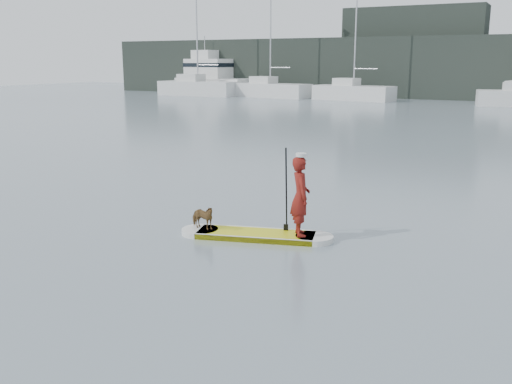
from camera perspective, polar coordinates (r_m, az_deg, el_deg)
The scene contains 11 objects.
ground at distance 8.76m, azimuth -1.33°, elevation -11.92°, with size 140.00×140.00×0.00m, color slate.
paddleboard at distance 12.21m, azimuth -0.00°, elevation -4.30°, with size 3.20×1.49×0.12m.
paddler at distance 11.83m, azimuth 4.46°, elevation -0.43°, with size 0.61×0.40×1.67m, color maroon.
white_cap at distance 11.66m, azimuth 4.53°, elevation 3.72°, with size 0.22×0.22×0.07m, color silver.
dog at distance 12.40m, azimuth -5.39°, elevation -2.51°, with size 0.29×0.63×0.53m, color brown.
paddle at distance 12.15m, azimuth 3.04°, elevation -0.80°, with size 0.12×0.30×2.00m.
sailboat_a at distance 62.73m, azimuth -5.87°, elevation 10.40°, with size 8.93×3.00×12.87m.
sailboat_b at distance 59.48m, azimuth 1.38°, elevation 10.31°, with size 8.92×3.95×12.80m.
sailboat_c at distance 55.63m, azimuth 9.66°, elevation 9.87°, with size 7.98×3.75×11.02m.
motor_yacht_b at distance 66.19m, azimuth -4.45°, elevation 11.34°, with size 10.15×5.13×6.40m.
shore_building_west at distance 62.50m, azimuth 15.37°, elevation 13.31°, with size 14.00×4.00×9.00m, color black.
Camera 1 is at (3.88, -6.94, 3.69)m, focal length 40.00 mm.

